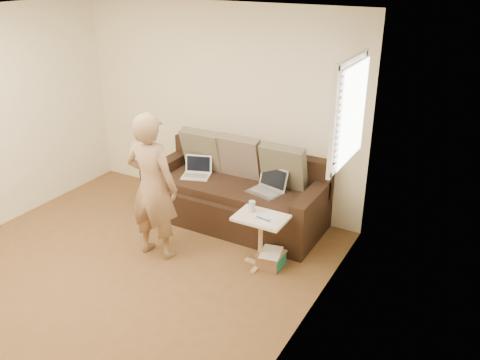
{
  "coord_description": "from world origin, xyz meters",
  "views": [
    {
      "loc": [
        3.29,
        -3.07,
        3.06
      ],
      "look_at": [
        0.8,
        1.4,
        0.78
      ],
      "focal_mm": 37.41,
      "sensor_mm": 36.0,
      "label": 1
    }
  ],
  "objects_px": {
    "laptop_white": "(196,177)",
    "side_table": "(260,241)",
    "sofa": "(235,191)",
    "drinking_glass": "(252,206)",
    "striped_box": "(271,259)",
    "person": "(152,186)",
    "laptop_silver": "(265,193)"
  },
  "relations": [
    {
      "from": "laptop_silver",
      "to": "drinking_glass",
      "type": "height_order",
      "value": "drinking_glass"
    },
    {
      "from": "laptop_white",
      "to": "drinking_glass",
      "type": "relative_size",
      "value": 2.86
    },
    {
      "from": "person",
      "to": "side_table",
      "type": "bearing_deg",
      "value": -165.72
    },
    {
      "from": "laptop_white",
      "to": "striped_box",
      "type": "bearing_deg",
      "value": -43.4
    },
    {
      "from": "sofa",
      "to": "laptop_silver",
      "type": "distance_m",
      "value": 0.45
    },
    {
      "from": "drinking_glass",
      "to": "laptop_white",
      "type": "bearing_deg",
      "value": 151.53
    },
    {
      "from": "laptop_silver",
      "to": "drinking_glass",
      "type": "xyz_separation_m",
      "value": [
        0.15,
        -0.61,
        0.13
      ]
    },
    {
      "from": "sofa",
      "to": "laptop_white",
      "type": "xyz_separation_m",
      "value": [
        -0.54,
        -0.06,
        0.1
      ]
    },
    {
      "from": "laptop_silver",
      "to": "person",
      "type": "height_order",
      "value": "person"
    },
    {
      "from": "side_table",
      "to": "striped_box",
      "type": "relative_size",
      "value": 2.2
    },
    {
      "from": "person",
      "to": "striped_box",
      "type": "height_order",
      "value": "person"
    },
    {
      "from": "person",
      "to": "drinking_glass",
      "type": "xyz_separation_m",
      "value": [
        0.99,
        0.41,
        -0.17
      ]
    },
    {
      "from": "laptop_silver",
      "to": "laptop_white",
      "type": "bearing_deg",
      "value": -166.75
    },
    {
      "from": "sofa",
      "to": "laptop_white",
      "type": "height_order",
      "value": "sofa"
    },
    {
      "from": "striped_box",
      "to": "side_table",
      "type": "bearing_deg",
      "value": -161.61
    },
    {
      "from": "person",
      "to": "sofa",
      "type": "bearing_deg",
      "value": -113.86
    },
    {
      "from": "sofa",
      "to": "striped_box",
      "type": "relative_size",
      "value": 8.14
    },
    {
      "from": "laptop_white",
      "to": "person",
      "type": "distance_m",
      "value": 1.07
    },
    {
      "from": "laptop_white",
      "to": "side_table",
      "type": "relative_size",
      "value": 0.58
    },
    {
      "from": "sofa",
      "to": "drinking_glass",
      "type": "distance_m",
      "value": 0.92
    },
    {
      "from": "person",
      "to": "side_table",
      "type": "xyz_separation_m",
      "value": [
        1.12,
        0.35,
        -0.53
      ]
    },
    {
      "from": "laptop_white",
      "to": "striped_box",
      "type": "relative_size",
      "value": 1.27
    },
    {
      "from": "laptop_silver",
      "to": "side_table",
      "type": "relative_size",
      "value": 0.66
    },
    {
      "from": "sofa",
      "to": "striped_box",
      "type": "xyz_separation_m",
      "value": [
        0.83,
        -0.68,
        -0.34
      ]
    },
    {
      "from": "laptop_silver",
      "to": "striped_box",
      "type": "xyz_separation_m",
      "value": [
        0.4,
        -0.63,
        -0.43
      ]
    },
    {
      "from": "striped_box",
      "to": "person",
      "type": "bearing_deg",
      "value": -162.45
    },
    {
      "from": "laptop_white",
      "to": "drinking_glass",
      "type": "bearing_deg",
      "value": -47.34
    },
    {
      "from": "sofa",
      "to": "side_table",
      "type": "bearing_deg",
      "value": -45.01
    },
    {
      "from": "laptop_white",
      "to": "sofa",
      "type": "bearing_deg",
      "value": -13.04
    },
    {
      "from": "person",
      "to": "drinking_glass",
      "type": "height_order",
      "value": "person"
    },
    {
      "from": "sofa",
      "to": "drinking_glass",
      "type": "xyz_separation_m",
      "value": [
        0.59,
        -0.67,
        0.23
      ]
    },
    {
      "from": "laptop_silver",
      "to": "drinking_glass",
      "type": "bearing_deg",
      "value": -62.9
    }
  ]
}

